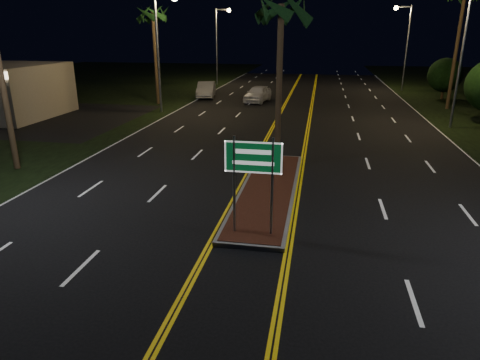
% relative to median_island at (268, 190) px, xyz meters
% --- Properties ---
extents(ground, '(120.00, 120.00, 0.00)m').
position_rel_median_island_xyz_m(ground, '(0.00, -7.00, -0.08)').
color(ground, black).
rests_on(ground, ground).
extents(median_island, '(2.25, 10.25, 0.17)m').
position_rel_median_island_xyz_m(median_island, '(0.00, 0.00, 0.00)').
color(median_island, gray).
rests_on(median_island, ground).
extents(highway_sign, '(1.80, 0.08, 3.20)m').
position_rel_median_island_xyz_m(highway_sign, '(0.00, -4.20, 2.32)').
color(highway_sign, gray).
rests_on(highway_sign, ground).
extents(streetlight_left_mid, '(1.91, 0.44, 9.00)m').
position_rel_median_island_xyz_m(streetlight_left_mid, '(-10.61, 17.00, 5.57)').
color(streetlight_left_mid, gray).
rests_on(streetlight_left_mid, ground).
extents(streetlight_left_far, '(1.91, 0.44, 9.00)m').
position_rel_median_island_xyz_m(streetlight_left_far, '(-10.61, 37.00, 5.57)').
color(streetlight_left_far, gray).
rests_on(streetlight_left_far, ground).
extents(streetlight_right_mid, '(1.91, 0.44, 9.00)m').
position_rel_median_island_xyz_m(streetlight_right_mid, '(10.61, 15.00, 5.57)').
color(streetlight_right_mid, gray).
rests_on(streetlight_right_mid, ground).
extents(streetlight_right_far, '(1.91, 0.44, 9.00)m').
position_rel_median_island_xyz_m(streetlight_right_far, '(10.61, 35.00, 5.57)').
color(streetlight_right_far, gray).
rests_on(streetlight_right_far, ground).
extents(palm_median, '(2.40, 2.40, 8.30)m').
position_rel_median_island_xyz_m(palm_median, '(0.00, 3.50, 7.19)').
color(palm_median, '#382819').
rests_on(palm_median, ground).
extents(palm_left_far, '(2.40, 2.40, 8.80)m').
position_rel_median_island_xyz_m(palm_left_far, '(-12.80, 21.00, 7.66)').
color(palm_left_far, '#382819').
rests_on(palm_left_far, ground).
extents(shrub_far, '(3.24, 3.24, 3.96)m').
position_rel_median_island_xyz_m(shrub_far, '(13.80, 29.00, 2.25)').
color(shrub_far, '#382819').
rests_on(shrub_far, ground).
extents(car_near, '(3.10, 5.61, 1.77)m').
position_rel_median_island_xyz_m(car_near, '(-3.92, 23.97, 0.80)').
color(car_near, white).
rests_on(car_near, ground).
extents(car_far, '(3.21, 5.73, 1.80)m').
position_rel_median_island_xyz_m(car_far, '(-9.50, 25.94, 0.82)').
color(car_far, '#B2B2BC').
rests_on(car_far, ground).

